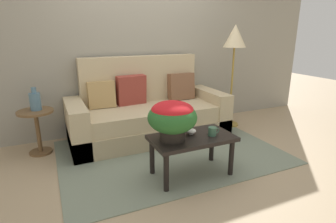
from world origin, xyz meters
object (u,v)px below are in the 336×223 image
side_table (37,124)px  snack_bowl (191,131)px  coffee_mug (213,131)px  table_vase (35,101)px  couch (148,114)px  floor_lamp (235,43)px  coffee_table (192,142)px  potted_plant (172,117)px

side_table → snack_bowl: 1.92m
coffee_mug → table_vase: bearing=141.0°
couch → floor_lamp: bearing=-3.6°
coffee_table → floor_lamp: (1.36, 1.15, 0.95)m
couch → potted_plant: (-0.19, -1.23, 0.34)m
table_vase → snack_bowl: bearing=-39.5°
coffee_table → floor_lamp: size_ratio=0.55×
floor_lamp → table_vase: bearing=177.3°
floor_lamp → potted_plant: bearing=-144.1°
potted_plant → table_vase: size_ratio=1.74×
side_table → snack_bowl: (1.50, -1.20, 0.09)m
coffee_mug → snack_bowl: 0.23m
couch → coffee_table: (0.03, -1.24, 0.03)m
couch → side_table: bearing=178.9°
coffee_table → coffee_mug: coffee_mug is taller
coffee_table → snack_bowl: size_ratio=7.77×
coffee_table → snack_bowl: bearing=72.8°
couch → coffee_mug: 1.34m
coffee_table → coffee_mug: (0.21, -0.07, 0.11)m
couch → floor_lamp: 1.70m
couch → coffee_mug: (0.24, -1.31, 0.15)m
side_table → table_vase: bearing=45.9°
side_table → potted_plant: bearing=-45.1°
potted_plant → snack_bowl: potted_plant is taller
couch → table_vase: 1.47m
couch → table_vase: (-1.43, 0.04, 0.33)m
side_table → floor_lamp: floor_lamp is taller
couch → coffee_mug: size_ratio=17.16×
coffee_table → potted_plant: size_ratio=1.77×
potted_plant → table_vase: (-1.24, 1.28, -0.01)m
potted_plant → coffee_table: bearing=-1.7°
side_table → coffee_table: bearing=-40.6°
couch → potted_plant: 1.29m
floor_lamp → snack_bowl: floor_lamp is taller
side_table → table_vase: 0.29m
couch → coffee_mug: couch is taller
coffee_mug → potted_plant: bearing=170.4°
snack_bowl → coffee_table: bearing=-107.2°
potted_plant → table_vase: 1.78m
coffee_table → snack_bowl: snack_bowl is taller
couch → snack_bowl: 1.19m
snack_bowl → table_vase: (-1.48, 1.22, 0.20)m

